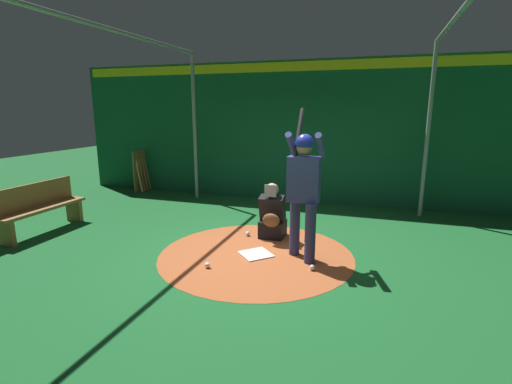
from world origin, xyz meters
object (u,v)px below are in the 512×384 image
Objects in this scene: home_plate at (256,254)px; baseball_0 at (207,265)px; bench at (39,207)px; catcher at (272,217)px; batter at (303,184)px; bat_rack at (143,172)px; baseball_2 at (248,234)px; baseball_1 at (312,267)px.

baseball_0 is (0.65, -0.48, 0.03)m from home_plate.
home_plate is 0.26× the size of bench.
home_plate is 0.87m from catcher.
batter is at bearing 123.08° from baseball_0.
baseball_2 is (2.55, 3.81, -0.45)m from bat_rack.
baseball_0 is (3.94, 3.72, -0.45)m from bat_rack.
bench is 3.64m from baseball_2.
baseball_0 is (1.45, -0.50, -0.32)m from catcher.
baseball_0 is 1.00× the size of baseball_2.
catcher is 12.55× the size of baseball_1.
catcher reaches higher than home_plate.
baseball_1 is 1.00× the size of baseball_2.
home_plate is at bearing 143.85° from baseball_0.
bat_rack is 6.23m from baseball_1.
batter is 28.64× the size of baseball_0.
home_plate is 5.68× the size of baseball_1.
catcher is 0.52m from baseball_2.
home_plate is 0.20× the size of batter.
bench is at bearing 5.05° from bat_rack.
bat_rack reaches higher than baseball_0.
baseball_1 and baseball_2 have the same top height.
baseball_2 reaches higher than home_plate.
catcher is 4.90m from bat_rack.
bench is at bearing -98.09° from baseball_0.
home_plate is 3.92m from bench.
bench is (0.97, -3.91, 0.08)m from catcher.
baseball_0 and baseball_1 have the same top height.
bat_rack reaches higher than catcher.
bat_rack is at bearing -128.11° from home_plate.
catcher is (-0.71, -0.64, -0.72)m from batter.
bench is (3.46, 0.31, -0.05)m from bat_rack.
baseball_2 is (-0.74, -0.39, 0.03)m from home_plate.
baseball_1 is at bearing 88.58° from bench.
catcher reaches higher than baseball_0.
bat_rack is (-3.29, -4.20, 0.48)m from home_plate.
baseball_1 is (0.12, 4.78, -0.40)m from bench.
catcher is 0.88× the size of bat_rack.
home_plate is 0.40× the size of bat_rack.
catcher is 0.57× the size of bench.
bat_rack is 14.19× the size of baseball_0.
home_plate is at bearing 92.45° from bench.
bench is 3.47m from baseball_0.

